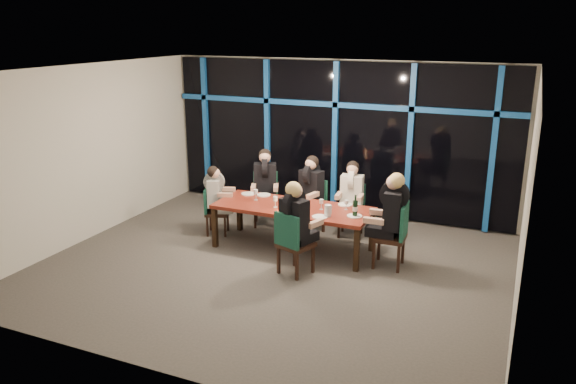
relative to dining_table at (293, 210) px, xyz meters
The scene contains 29 objects.
room 1.56m from the dining_table, 90.00° to the right, with size 7.04×7.00×3.02m.
window_wall 2.30m from the dining_table, 89.70° to the left, with size 6.86×0.43×2.94m.
dining_table is the anchor object (origin of this frame).
chair_far_left 1.37m from the dining_table, 135.13° to the left, with size 0.60×0.60×0.99m.
chair_far_mid 0.92m from the dining_table, 89.75° to the left, with size 0.55×0.55×0.97m.
chair_far_right 1.27m from the dining_table, 56.26° to the left, with size 0.48×0.48×0.93m.
chair_end_left 1.60m from the dining_table, behind, with size 0.51×0.51×0.85m.
chair_end_right 1.74m from the dining_table, ahead, with size 0.50×0.50×1.03m.
chair_near_mid 1.04m from the dining_table, 67.72° to the right, with size 0.58×0.58×0.99m.
diner_far_left 1.31m from the dining_table, 136.52° to the left, with size 0.62×0.68×0.96m.
diner_far_mid 0.86m from the dining_table, 91.13° to the left, with size 0.55×0.65×0.94m.
diner_far_right 1.21m from the dining_table, 53.83° to the left, with size 0.49×0.60×0.90m.
diner_end_left 1.53m from the dining_table, behind, with size 0.58×0.52×0.83m.
diner_end_right 1.68m from the dining_table, ahead, with size 0.65×0.52×1.00m.
diner_near_mid 1.00m from the dining_table, 64.45° to the right, with size 0.59×0.67×0.96m.
plate_far_left 0.80m from the dining_table, 152.75° to the left, with size 0.24×0.24×0.01m, color white.
plate_far_mid 0.33m from the dining_table, 119.05° to the left, with size 0.24×0.24×0.01m, color white.
plate_far_right 0.87m from the dining_table, 27.74° to the left, with size 0.24×0.24×0.01m, color white.
plate_end_left 1.04m from the dining_table, 162.32° to the left, with size 0.24×0.24×0.01m, color white.
plate_end_right 1.09m from the dining_table, ahead, with size 0.24×0.24×0.01m, color white.
plate_near_mid 0.69m from the dining_table, 29.54° to the right, with size 0.24×0.24×0.01m, color white.
wine_bottle 1.11m from the dining_table, ahead, with size 0.08×0.08×0.35m.
water_pitcher 0.76m from the dining_table, 20.17° to the right, with size 0.12×0.10×0.19m.
tea_light 0.33m from the dining_table, 97.20° to the right, with size 0.06×0.06×0.03m, color #FF9D4C.
wine_glass_a 0.36m from the dining_table, 144.82° to the right, with size 0.07×0.07×0.19m.
wine_glass_b 0.24m from the dining_table, 39.32° to the left, with size 0.07×0.07×0.19m.
wine_glass_c 0.52m from the dining_table, ahead, with size 0.07×0.07×0.17m.
wine_glass_d 0.74m from the dining_table, behind, with size 0.07×0.07×0.19m.
wine_glass_e 0.90m from the dining_table, 11.96° to the left, with size 0.06×0.06×0.16m.
Camera 1 is at (3.42, -7.29, 3.63)m, focal length 35.00 mm.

